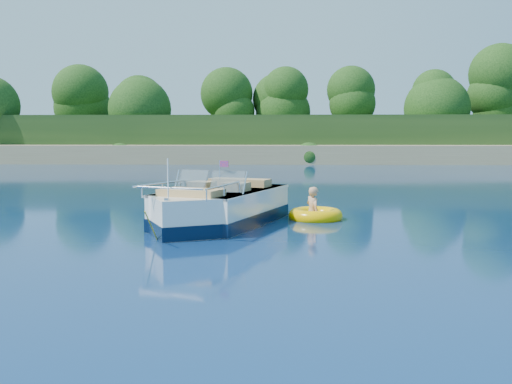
# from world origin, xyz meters

# --- Properties ---
(ground) EXTENTS (160.00, 160.00, 0.00)m
(ground) POSITION_xyz_m (0.00, 0.00, 0.00)
(ground) COLOR #0A1B46
(ground) RESTS_ON ground
(shoreline) EXTENTS (170.00, 59.00, 6.00)m
(shoreline) POSITION_xyz_m (0.00, 63.77, 0.98)
(shoreline) COLOR #978157
(shoreline) RESTS_ON ground
(treeline) EXTENTS (150.00, 7.12, 8.19)m
(treeline) POSITION_xyz_m (0.04, 41.01, 5.55)
(treeline) COLOR #311F10
(treeline) RESTS_ON ground
(motorboat) EXTENTS (3.52, 5.87, 2.05)m
(motorboat) POSITION_xyz_m (-3.19, 3.91, 0.40)
(motorboat) COLOR white
(motorboat) RESTS_ON ground
(tow_tube) EXTENTS (1.55, 1.55, 0.39)m
(tow_tube) POSITION_xyz_m (-0.57, 5.11, 0.10)
(tow_tube) COLOR #FFBA00
(tow_tube) RESTS_ON ground
(boy) EXTENTS (0.68, 0.85, 1.53)m
(boy) POSITION_xyz_m (-0.68, 5.01, 0.00)
(boy) COLOR tan
(boy) RESTS_ON ground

